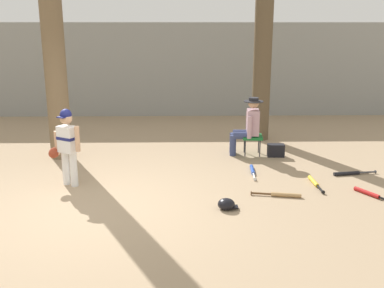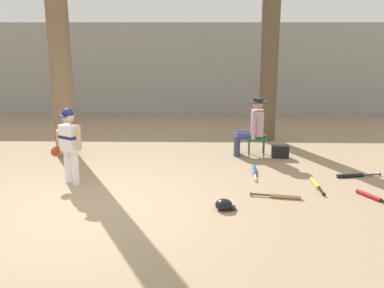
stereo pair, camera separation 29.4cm
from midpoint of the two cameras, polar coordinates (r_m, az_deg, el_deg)
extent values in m
plane|color=#9E8466|center=(6.79, -14.01, -8.05)|extent=(60.00, 60.00, 0.00)
cube|color=gray|center=(13.36, -7.73, 9.45)|extent=(18.00, 0.36, 2.71)
cylinder|color=brown|center=(9.18, -18.33, 12.08)|extent=(0.43, 0.43, 4.52)
cone|color=brown|center=(9.53, -17.23, -1.59)|extent=(0.68, 0.68, 0.26)
cylinder|color=brown|center=(10.36, 8.36, 13.77)|extent=(0.41, 0.41, 4.84)
cone|color=brown|center=(10.68, 7.87, 0.70)|extent=(0.63, 0.63, 0.25)
cylinder|color=white|center=(7.68, -16.06, -3.18)|extent=(0.12, 0.12, 0.58)
cylinder|color=white|center=(7.80, -16.99, -2.96)|extent=(0.12, 0.12, 0.58)
cube|color=white|center=(7.60, -16.81, 0.59)|extent=(0.36, 0.33, 0.44)
cube|color=navy|center=(7.60, -16.82, 0.75)|extent=(0.37, 0.34, 0.05)
sphere|color=tan|center=(7.53, -17.01, 3.18)|extent=(0.20, 0.20, 0.20)
sphere|color=navy|center=(7.52, -17.04, 3.62)|extent=(0.19, 0.19, 0.19)
cube|color=navy|center=(7.46, -17.53, 3.31)|extent=(0.17, 0.16, 0.02)
cylinder|color=tan|center=(7.41, -15.66, 0.64)|extent=(0.11, 0.11, 0.42)
cylinder|color=tan|center=(7.75, -18.05, 0.14)|extent=(0.11, 0.11, 0.40)
ellipsoid|color=#933823|center=(7.76, -18.38, -1.08)|extent=(0.22, 0.25, 0.18)
cube|color=#196B2D|center=(9.24, 6.87, 0.92)|extent=(0.43, 0.43, 0.06)
cylinder|color=#333338|center=(9.13, 5.95, -0.45)|extent=(0.02, 0.02, 0.38)
cylinder|color=#333338|center=(9.42, 5.88, 0.03)|extent=(0.02, 0.02, 0.38)
cylinder|color=#333338|center=(9.15, 7.83, -0.48)|extent=(0.02, 0.02, 0.38)
cylinder|color=#333338|center=(9.44, 7.69, 0.00)|extent=(0.02, 0.02, 0.38)
cylinder|color=navy|center=(9.16, 4.38, -0.20)|extent=(0.13, 0.13, 0.43)
cylinder|color=navy|center=(9.36, 4.36, 0.12)|extent=(0.13, 0.13, 0.43)
cylinder|color=navy|center=(9.12, 5.67, 1.09)|extent=(0.41, 0.18, 0.15)
cylinder|color=navy|center=(9.31, 5.62, 1.38)|extent=(0.41, 0.18, 0.15)
cube|color=#B28C99|center=(9.17, 6.93, 2.80)|extent=(0.27, 0.38, 0.52)
cylinder|color=#B28C99|center=(8.96, 6.50, 2.14)|extent=(0.10, 0.10, 0.46)
cylinder|color=#B28C99|center=(9.39, 6.36, 2.73)|extent=(0.10, 0.10, 0.46)
sphere|color=tan|center=(9.09, 7.01, 5.26)|extent=(0.22, 0.22, 0.22)
cylinder|color=#232328|center=(9.09, 7.02, 5.47)|extent=(0.40, 0.40, 0.02)
cylinder|color=#232328|center=(9.08, 7.03, 5.67)|extent=(0.20, 0.20, 0.09)
cube|color=black|center=(9.23, 9.85, -0.82)|extent=(0.35, 0.20, 0.26)
cylinder|color=yellow|center=(7.83, 14.33, -4.68)|extent=(0.07, 0.45, 0.07)
cylinder|color=black|center=(7.50, 15.12, -5.61)|extent=(0.04, 0.30, 0.03)
cylinder|color=black|center=(7.37, 15.45, -6.01)|extent=(0.06, 0.02, 0.06)
cylinder|color=#2347AD|center=(8.25, 6.77, -3.31)|extent=(0.10, 0.45, 0.07)
cylinder|color=silver|center=(7.89, 6.94, -4.15)|extent=(0.05, 0.30, 0.03)
cylinder|color=silver|center=(7.75, 7.02, -4.51)|extent=(0.06, 0.02, 0.06)
cylinder|color=black|center=(8.41, 18.34, -3.63)|extent=(0.49, 0.14, 0.07)
cylinder|color=#4C4C51|center=(8.60, 20.73, -3.43)|extent=(0.33, 0.08, 0.03)
cylinder|color=#4C4C51|center=(8.68, 21.66, -3.35)|extent=(0.02, 0.06, 0.06)
cylinder|color=red|center=(7.57, 20.54, -5.88)|extent=(0.29, 0.43, 0.07)
cylinder|color=tan|center=(7.12, 10.86, -6.48)|extent=(0.47, 0.15, 0.07)
cylinder|color=brown|center=(7.12, 7.71, -6.35)|extent=(0.31, 0.09, 0.03)
cylinder|color=brown|center=(7.12, 6.45, -6.29)|extent=(0.03, 0.06, 0.06)
ellipsoid|color=black|center=(6.55, 3.14, -7.76)|extent=(0.25, 0.23, 0.17)
cube|color=black|center=(6.57, 4.20, -8.07)|extent=(0.10, 0.13, 0.02)
camera|label=1|loc=(0.15, -91.17, -0.31)|focal=41.40mm
camera|label=2|loc=(0.15, 88.83, 0.31)|focal=41.40mm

